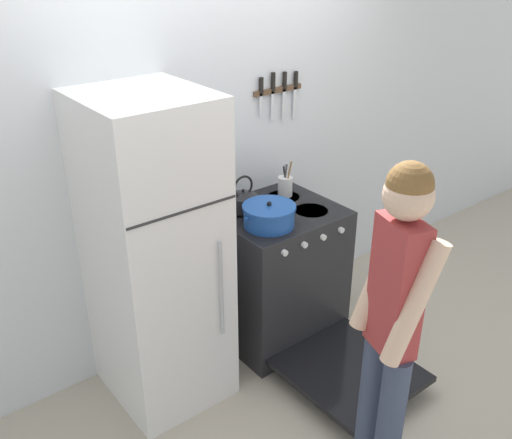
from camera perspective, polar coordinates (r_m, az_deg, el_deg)
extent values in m
plane|color=#B2A893|center=(4.08, -4.47, -10.26)|extent=(14.00, 14.00, 0.00)
cube|color=silver|center=(3.50, -5.47, 7.00)|extent=(10.00, 0.06, 2.55)
cube|color=white|center=(3.12, -10.02, -3.63)|extent=(0.60, 0.66, 1.78)
cube|color=#2D2D2D|center=(2.68, -7.22, 0.77)|extent=(0.59, 0.01, 0.01)
cylinder|color=#B2B5BA|center=(3.00, -3.48, -6.95)|extent=(0.02, 0.02, 0.57)
cube|color=#232326|center=(3.75, 1.96, -5.38)|extent=(0.75, 0.66, 0.91)
cube|color=black|center=(3.54, 2.07, 0.78)|extent=(0.74, 0.65, 0.02)
cube|color=black|center=(3.57, 5.10, -7.52)|extent=(0.65, 0.05, 0.69)
cylinder|color=black|center=(3.34, 1.30, -0.65)|extent=(0.21, 0.21, 0.01)
cylinder|color=black|center=(3.55, 5.53, 0.88)|extent=(0.21, 0.21, 0.01)
cylinder|color=black|center=(3.53, -1.41, 0.89)|extent=(0.21, 0.21, 0.01)
cylinder|color=black|center=(3.72, 2.76, 2.26)|extent=(0.21, 0.21, 0.01)
cylinder|color=silver|center=(3.20, 2.89, -3.35)|extent=(0.04, 0.02, 0.04)
cylinder|color=silver|center=(3.29, 4.88, -2.54)|extent=(0.04, 0.02, 0.04)
cylinder|color=silver|center=(3.38, 6.75, -1.78)|extent=(0.04, 0.02, 0.04)
cylinder|color=silver|center=(3.48, 8.53, -1.05)|extent=(0.04, 0.02, 0.04)
cube|color=black|center=(3.55, 9.33, -14.66)|extent=(0.69, 0.73, 0.04)
cube|color=#99999E|center=(3.72, 2.77, -6.49)|extent=(0.61, 0.36, 0.01)
cylinder|color=#1E4C9E|center=(3.32, 1.31, 0.25)|extent=(0.30, 0.30, 0.11)
cylinder|color=#1E4C9E|center=(3.29, 1.32, 1.26)|extent=(0.31, 0.31, 0.02)
sphere|color=black|center=(3.28, 1.33, 1.59)|extent=(0.03, 0.03, 0.03)
cylinder|color=#1E4C9E|center=(3.21, -0.91, 0.09)|extent=(0.03, 0.02, 0.02)
cylinder|color=#1E4C9E|center=(3.40, 3.43, 1.58)|extent=(0.03, 0.02, 0.02)
cylinder|color=black|center=(3.52, -1.28, 1.68)|extent=(0.19, 0.19, 0.10)
cone|color=black|center=(3.49, -1.29, 2.59)|extent=(0.18, 0.18, 0.02)
sphere|color=black|center=(3.48, -1.29, 2.92)|extent=(0.02, 0.02, 0.02)
cone|color=black|center=(3.56, -0.14, 2.19)|extent=(0.10, 0.03, 0.08)
torus|color=black|center=(3.47, -1.29, 3.30)|extent=(0.14, 0.01, 0.14)
cylinder|color=silver|center=(3.71, 2.93, 3.32)|extent=(0.09, 0.09, 0.13)
cylinder|color=#9E7547|center=(3.67, 3.24, 4.26)|extent=(0.02, 0.05, 0.22)
cylinder|color=#232326|center=(3.69, 2.96, 4.03)|extent=(0.03, 0.04, 0.18)
cylinder|color=#B2B5BA|center=(3.70, 2.94, 4.19)|extent=(0.02, 0.02, 0.19)
cylinder|color=#4C4C51|center=(3.69, 2.95, 4.16)|extent=(0.02, 0.03, 0.19)
cylinder|color=#38425B|center=(2.84, 13.17, -19.82)|extent=(0.12, 0.12, 0.83)
cylinder|color=#38425B|center=(2.93, 11.38, -17.76)|extent=(0.12, 0.12, 0.83)
cube|color=#9E3333|center=(2.43, 13.87, -6.61)|extent=(0.19, 0.26, 0.62)
cylinder|color=beige|center=(2.35, 15.57, -8.16)|extent=(0.26, 0.15, 0.55)
cylinder|color=beige|center=(2.52, 12.29, -5.16)|extent=(0.26, 0.15, 0.55)
sphere|color=beige|center=(2.24, 15.00, 2.34)|extent=(0.20, 0.20, 0.20)
sphere|color=brown|center=(2.22, 15.13, 3.40)|extent=(0.18, 0.18, 0.18)
cube|color=brown|center=(3.71, 2.19, 12.82)|extent=(0.38, 0.02, 0.03)
cube|color=silver|center=(3.63, 0.50, 11.39)|extent=(0.02, 0.00, 0.14)
cube|color=black|center=(3.60, 0.52, 13.25)|extent=(0.02, 0.02, 0.10)
cube|color=silver|center=(3.69, 1.67, 11.30)|extent=(0.03, 0.00, 0.18)
cube|color=black|center=(3.65, 1.72, 13.58)|extent=(0.02, 0.02, 0.12)
cube|color=silver|center=(3.75, 2.81, 11.37)|extent=(0.03, 0.00, 0.21)
cube|color=black|center=(3.72, 2.88, 13.71)|extent=(0.02, 0.02, 0.11)
cube|color=silver|center=(3.82, 3.92, 11.56)|extent=(0.03, 0.00, 0.21)
cube|color=black|center=(3.78, 4.01, 13.83)|extent=(0.02, 0.02, 0.10)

